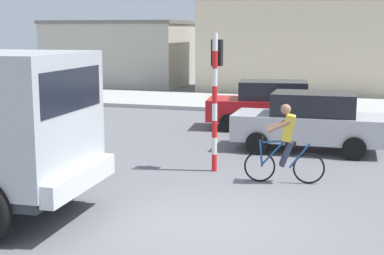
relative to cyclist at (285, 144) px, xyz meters
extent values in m
plane|color=slate|center=(-0.83, -3.01, -0.86)|extent=(120.00, 120.00, 0.00)
cube|color=#ADADA8|center=(-0.83, 12.45, -0.78)|extent=(80.00, 5.00, 0.16)
cube|color=silver|center=(-2.91, -3.67, -0.06)|extent=(0.36, 2.38, 0.36)
cube|color=black|center=(-3.06, -3.68, 1.43)|extent=(0.22, 2.13, 0.70)
torus|color=black|center=(-4.06, -2.45, -0.31)|extent=(1.11, 0.29, 1.10)
cylinder|color=black|center=(-4.06, -2.45, -0.31)|extent=(0.51, 0.32, 0.50)
torus|color=black|center=(-0.53, -0.07, -0.52)|extent=(0.68, 0.13, 0.68)
torus|color=black|center=(0.51, 0.07, -0.52)|extent=(0.68, 0.13, 0.68)
cylinder|color=#1E4C8C|center=(-0.19, -0.03, 0.04)|extent=(0.60, 0.13, 0.09)
cylinder|color=#1E4C8C|center=(-0.25, -0.03, -0.20)|extent=(0.51, 0.11, 0.57)
cylinder|color=#1E4C8C|center=(0.31, 0.04, -0.25)|extent=(0.44, 0.10, 0.57)
cylinder|color=#1E4C8C|center=(-0.51, -0.07, -0.23)|extent=(0.10, 0.06, 0.59)
cylinder|color=black|center=(-0.48, -0.07, 0.09)|extent=(0.10, 0.50, 0.03)
cube|color=black|center=(0.11, 0.01, 0.02)|extent=(0.25, 0.15, 0.06)
cube|color=gold|center=(0.06, 0.01, 0.35)|extent=(0.34, 0.36, 0.59)
sphere|color=#9E7051|center=(-0.01, 0.00, 0.75)|extent=(0.22, 0.22, 0.22)
cylinder|color=#2D334C|center=(0.04, -0.10, -0.21)|extent=(0.32, 0.16, 0.57)
cylinder|color=#9E7051|center=(-0.12, -0.18, 0.40)|extent=(0.50, 0.16, 0.29)
cylinder|color=#2D334C|center=(0.01, 0.10, -0.21)|extent=(0.32, 0.16, 0.57)
cylinder|color=#9E7051|center=(-0.16, 0.14, 0.40)|extent=(0.50, 0.16, 0.29)
cylinder|color=red|center=(-1.72, 0.55, -0.66)|extent=(0.12, 0.12, 0.40)
cylinder|color=white|center=(-1.72, 0.55, -0.26)|extent=(0.12, 0.12, 0.40)
cylinder|color=red|center=(-1.72, 0.55, 0.14)|extent=(0.12, 0.12, 0.40)
cylinder|color=white|center=(-1.72, 0.55, 0.54)|extent=(0.12, 0.12, 0.40)
cylinder|color=red|center=(-1.72, 0.55, 0.94)|extent=(0.12, 0.12, 0.40)
cylinder|color=white|center=(-1.72, 0.55, 1.34)|extent=(0.12, 0.12, 0.40)
cylinder|color=red|center=(-1.72, 0.55, 1.74)|extent=(0.12, 0.12, 0.40)
cylinder|color=white|center=(-1.72, 0.55, 2.14)|extent=(0.12, 0.12, 0.40)
cube|color=black|center=(-1.72, 0.73, 1.89)|extent=(0.24, 0.20, 0.60)
sphere|color=green|center=(-1.72, 0.85, 1.89)|extent=(0.14, 0.14, 0.14)
cube|color=red|center=(-1.48, 6.59, -0.21)|extent=(4.20, 2.24, 0.70)
cube|color=black|center=(-1.34, 6.61, 0.44)|extent=(2.38, 1.74, 0.60)
cylinder|color=black|center=(-2.59, 5.58, -0.56)|extent=(0.62, 0.26, 0.60)
cylinder|color=black|center=(-2.83, 7.26, -0.56)|extent=(0.62, 0.26, 0.60)
cylinder|color=black|center=(-0.14, 5.92, -0.56)|extent=(0.62, 0.26, 0.60)
cylinder|color=black|center=(-0.38, 7.61, -0.56)|extent=(0.62, 0.26, 0.60)
cube|color=#B7B7BC|center=(0.12, 3.49, -0.21)|extent=(4.04, 1.79, 0.70)
cube|color=black|center=(0.27, 3.49, 0.44)|extent=(2.23, 1.49, 0.60)
cylinder|color=black|center=(-1.10, 2.61, -0.56)|extent=(0.60, 0.19, 0.60)
cylinder|color=black|center=(-1.14, 4.31, -0.56)|extent=(0.60, 0.19, 0.60)
cylinder|color=black|center=(1.38, 2.67, -0.56)|extent=(0.60, 0.19, 0.60)
cylinder|color=black|center=(1.34, 4.37, -0.56)|extent=(0.60, 0.19, 0.60)
cube|color=#B2AD9E|center=(-12.64, 19.55, 0.93)|extent=(8.03, 5.53, 3.59)
cube|color=slate|center=(-12.64, 19.55, 2.83)|extent=(8.19, 5.64, 0.20)
cube|color=beige|center=(-1.07, 18.23, 1.79)|extent=(11.41, 5.22, 5.30)
camera|label=1|loc=(1.60, -11.89, 2.41)|focal=52.74mm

